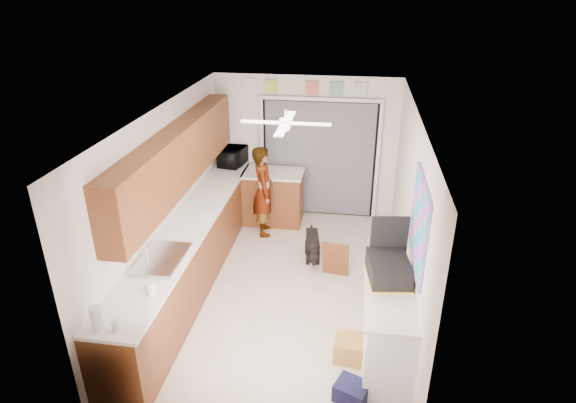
{
  "coord_description": "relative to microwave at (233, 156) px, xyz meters",
  "views": [
    {
      "loc": [
        0.89,
        -5.57,
        3.95
      ],
      "look_at": [
        0.0,
        0.4,
        1.15
      ],
      "focal_mm": 30.0,
      "sensor_mm": 36.0,
      "label": 1
    }
  ],
  "objects": [
    {
      "name": "abstract_painting",
      "position": [
        2.84,
        -3.25,
        0.55
      ],
      "size": [
        0.03,
        1.15,
        0.95
      ],
      "primitive_type": "cube",
      "color": "#E655CF",
      "rests_on": "wall_right"
    },
    {
      "name": "suitcase_rim",
      "position": [
        2.58,
        -3.25,
        -0.14
      ],
      "size": [
        0.52,
        0.64,
        0.02
      ],
      "primitive_type": "cube",
      "rotation": [
        0.0,
        0.0,
        0.14
      ],
      "color": "yellow",
      "rests_on": "suitcase"
    },
    {
      "name": "wall_back",
      "position": [
        1.26,
        0.25,
        0.15
      ],
      "size": [
        3.2,
        0.0,
        3.2
      ],
      "primitive_type": "plane",
      "rotation": [
        1.57,
        0.0,
        0.0
      ],
      "color": "white",
      "rests_on": "ground"
    },
    {
      "name": "right_counter_base",
      "position": [
        2.61,
        -3.45,
        -0.65
      ],
      "size": [
        0.5,
        1.4,
        0.9
      ],
      "primitive_type": "cube",
      "color": "white",
      "rests_on": "floor"
    },
    {
      "name": "door_trim_head",
      "position": [
        1.51,
        0.19,
        1.02
      ],
      "size": [
        2.1,
        0.04,
        0.06
      ],
      "primitive_type": "cube",
      "color": "white",
      "rests_on": "wall_back"
    },
    {
      "name": "navy_crate",
      "position": [
        2.26,
        -4.11,
        -0.99
      ],
      "size": [
        0.41,
        0.38,
        0.2
      ],
      "primitive_type": "cube",
      "rotation": [
        0.0,
        0.0,
        -0.4
      ],
      "color": "black",
      "rests_on": "floor"
    },
    {
      "name": "cabinet_door_panel",
      "position": [
        1.96,
        -1.86,
        -0.81
      ],
      "size": [
        0.4,
        0.2,
        0.57
      ],
      "primitive_type": "cube",
      "rotation": [
        0.21,
        0.0,
        -0.13
      ],
      "color": "brown",
      "rests_on": "floor"
    },
    {
      "name": "ceiling_fan",
      "position": [
        1.26,
        -2.05,
        1.22
      ],
      "size": [
        1.14,
        1.14,
        0.24
      ],
      "primitive_type": "cube",
      "color": "white",
      "rests_on": "ceiling"
    },
    {
      "name": "jar_a",
      "position": [
        0.12,
        -3.9,
        -0.09
      ],
      "size": [
        0.12,
        0.12,
        0.13
      ],
      "primitive_type": "cylinder",
      "rotation": [
        0.0,
        0.0,
        -0.32
      ],
      "color": "silver",
      "rests_on": "left_countertop"
    },
    {
      "name": "upper_cabinets",
      "position": [
        -0.18,
        -2.05,
        0.7
      ],
      "size": [
        0.32,
        4.0,
        0.8
      ],
      "primitive_type": "cube",
      "color": "brown",
      "rests_on": "wall_left"
    },
    {
      "name": "left_countertop",
      "position": [
        -0.03,
        -2.25,
        -0.18
      ],
      "size": [
        0.62,
        4.8,
        0.04
      ],
      "primitive_type": "cube",
      "color": "white",
      "rests_on": "left_base_cabinets"
    },
    {
      "name": "header_frame_2",
      "position": [
        1.36,
        0.22,
        1.2
      ],
      "size": [
        0.22,
        0.02,
        0.22
      ],
      "primitive_type": "cube",
      "color": "#CF644D",
      "rests_on": "wall_back"
    },
    {
      "name": "ceiling",
      "position": [
        1.26,
        -2.25,
        1.4
      ],
      "size": [
        5.0,
        5.0,
        0.0
      ],
      "primitive_type": "plane",
      "rotation": [
        3.14,
        0.0,
        0.0
      ],
      "color": "white",
      "rests_on": "ground"
    },
    {
      "name": "peninsula_base",
      "position": [
        0.76,
        -0.25,
        -0.65
      ],
      "size": [
        1.0,
        0.6,
        0.9
      ],
      "primitive_type": "cube",
      "color": "brown",
      "rests_on": "floor"
    },
    {
      "name": "right_counter_top",
      "position": [
        2.6,
        -3.45,
        -0.18
      ],
      "size": [
        0.54,
        1.44,
        0.04
      ],
      "primitive_type": "cube",
      "color": "white",
      "rests_on": "right_counter_base"
    },
    {
      "name": "wall_front",
      "position": [
        1.26,
        -4.75,
        0.15
      ],
      "size": [
        3.2,
        0.0,
        3.2
      ],
      "primitive_type": "plane",
      "rotation": [
        -1.57,
        0.0,
        0.0
      ],
      "color": "white",
      "rests_on": "ground"
    },
    {
      "name": "door_trim_right",
      "position": [
        2.53,
        0.19,
        -0.05
      ],
      "size": [
        0.06,
        0.04,
        2.1
      ],
      "primitive_type": "cube",
      "color": "white",
      "rests_on": "wall_back"
    },
    {
      "name": "faucet",
      "position": [
        -0.22,
        -3.25,
        -0.05
      ],
      "size": [
        0.03,
        0.03,
        0.22
      ],
      "primitive_type": "cylinder",
      "color": "silver",
      "rests_on": "left_countertop"
    },
    {
      "name": "header_frame_0",
      "position": [
        0.66,
        0.22,
        1.2
      ],
      "size": [
        0.22,
        0.02,
        0.22
      ],
      "primitive_type": "cube",
      "color": "#BECF45",
      "rests_on": "wall_back"
    },
    {
      "name": "peninsula_top",
      "position": [
        0.76,
        -0.25,
        -0.18
      ],
      "size": [
        1.04,
        0.64,
        0.04
      ],
      "primitive_type": "cube",
      "color": "white",
      "rests_on": "peninsula_base"
    },
    {
      "name": "door_trim_left",
      "position": [
        0.49,
        0.19,
        -0.05
      ],
      "size": [
        0.06,
        0.04,
        2.1
      ],
      "primitive_type": "cube",
      "color": "white",
      "rests_on": "wall_back"
    },
    {
      "name": "microwave",
      "position": [
        0.0,
        0.0,
        0.0
      ],
      "size": [
        0.46,
        0.61,
        0.31
      ],
      "primitive_type": "imported",
      "rotation": [
        0.0,
        0.0,
        1.42
      ],
      "color": "black",
      "rests_on": "left_countertop"
    },
    {
      "name": "man",
      "position": [
        0.69,
        -0.7,
        -0.33
      ],
      "size": [
        0.49,
        0.63,
        1.54
      ],
      "primitive_type": "imported",
      "rotation": [
        0.0,
        0.0,
        1.81
      ],
      "color": "white",
      "rests_on": "floor"
    },
    {
      "name": "paper_towel_roll",
      "position": [
        -0.15,
        -4.5,
        -0.03
      ],
      "size": [
        0.12,
        0.12,
        0.25
      ],
      "primitive_type": "cylinder",
      "rotation": [
        0.0,
        0.0,
        -0.02
      ],
      "color": "white",
      "rests_on": "left_countertop"
    },
    {
      "name": "floor",
      "position": [
        1.26,
        -2.25,
        -1.1
      ],
      "size": [
        5.0,
        5.0,
        0.0
      ],
      "primitive_type": "plane",
      "color": "beige",
      "rests_on": "ground"
    },
    {
      "name": "back_opening_recess",
      "position": [
        1.51,
        0.22,
        -0.05
      ],
      "size": [
        2.0,
        0.06,
        2.1
      ],
      "primitive_type": "cube",
      "color": "black",
      "rests_on": "wall_back"
    },
    {
      "name": "suitcase_lid",
      "position": [
        2.58,
        -2.96,
        0.22
      ],
      "size": [
        0.42,
        0.09,
        0.5
      ],
      "primitive_type": "cube",
      "rotation": [
        0.0,
        0.0,
        0.14
      ],
      "color": "black",
      "rests_on": "suitcase"
    },
    {
      "name": "curtain_panel",
      "position": [
        1.51,
        0.18,
        -0.05
      ],
      "size": [
        1.9,
        0.03,
        2.05
      ],
      "primitive_type": "cube",
      "color": "slate",
      "rests_on": "wall_back"
    },
    {
      "name": "suitcase",
      "position": [
        2.58,
        -3.25,
        -0.03
      ],
      "size": [
        0.5,
        0.63,
        0.24
      ],
      "primitive_type": "cube",
      "rotation": [
        0.0,
        0.0,
        0.14
      ],
      "color": "black",
      "rests_on": "right_counter_top"
    },
    {
      "name": "dog",
      "position": [
        1.58,
        -1.44,
        -0.85
      ],
      "size": [
        0.36,
        0.65,
        0.48
      ],
      "primitive_type": "cube",
      "rotation": [
        0.0,
        0.0,
        0.16
      ],
      "color": "black",
      "rests_on": "floor"
    },
    {
      "name": "wall_left",
      "position": [
        -0.34,
        -2.25,
        0.15
      ],
      "size": [
        0.0,
        5.0,
        5.0
      ],
      "primitive_type": "plane",
      "rotation": [
        1.57,
        0.0,
        1.57
      ],
      "color": "white",
      "rests_on": "ground"
    },
    {
      "name": "header_frame_4",
      "position": [
        2.16,
        0.22,
        1.2
      ],
      "size": [
        0.22,
        0.02,
        0.22
      ],
      "primitive_type": "cube",
      "color": "silver",
      "rests_on": "wall_back"
    },
    {
      "name": "cardboard_box",
      "position": [
        2.26,
        -3.51,
        -0.96
      ],
      "size": [
        0.45,
        0.36,
        0.27
      ],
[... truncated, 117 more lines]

